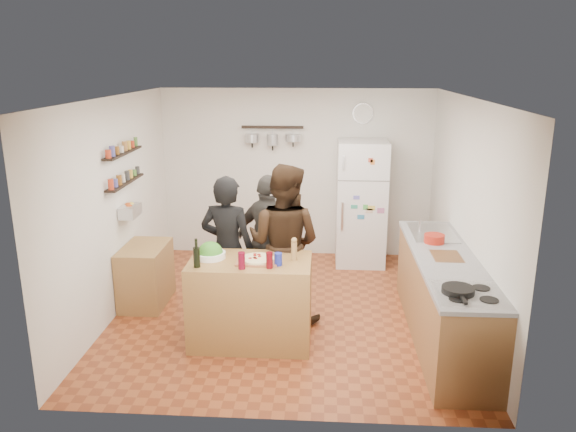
# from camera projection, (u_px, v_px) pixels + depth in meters

# --- Properties ---
(room_shell) EXTENTS (4.20, 4.20, 4.20)m
(room_shell) POSITION_uv_depth(u_px,v_px,m) (290.00, 202.00, 6.74)
(room_shell) COLOR brown
(room_shell) RESTS_ON ground
(prep_island) EXTENTS (1.25, 0.72, 0.91)m
(prep_island) POSITION_uv_depth(u_px,v_px,m) (251.00, 301.00, 5.87)
(prep_island) COLOR olive
(prep_island) RESTS_ON floor
(pizza_board) EXTENTS (0.42, 0.34, 0.02)m
(pizza_board) POSITION_uv_depth(u_px,v_px,m) (258.00, 260.00, 5.72)
(pizza_board) COLOR #935635
(pizza_board) RESTS_ON prep_island
(pizza) EXTENTS (0.34, 0.34, 0.02)m
(pizza) POSITION_uv_depth(u_px,v_px,m) (258.00, 259.00, 5.71)
(pizza) COLOR beige
(pizza) RESTS_ON pizza_board
(salad_bowl) EXTENTS (0.31, 0.31, 0.06)m
(salad_bowl) POSITION_uv_depth(u_px,v_px,m) (210.00, 255.00, 5.81)
(salad_bowl) COLOR white
(salad_bowl) RESTS_ON prep_island
(wine_bottle) EXTENTS (0.07, 0.07, 0.20)m
(wine_bottle) POSITION_uv_depth(u_px,v_px,m) (197.00, 257.00, 5.54)
(wine_bottle) COLOR black
(wine_bottle) RESTS_ON prep_island
(wine_glass_near) EXTENTS (0.07, 0.07, 0.17)m
(wine_glass_near) POSITION_uv_depth(u_px,v_px,m) (242.00, 261.00, 5.50)
(wine_glass_near) COLOR #590719
(wine_glass_near) RESTS_ON prep_island
(wine_glass_far) EXTENTS (0.07, 0.07, 0.16)m
(wine_glass_far) POSITION_uv_depth(u_px,v_px,m) (269.00, 260.00, 5.52)
(wine_glass_far) COLOR #50060E
(wine_glass_far) RESTS_ON prep_island
(pepper_mill) EXTENTS (0.06, 0.06, 0.19)m
(pepper_mill) POSITION_uv_depth(u_px,v_px,m) (294.00, 251.00, 5.74)
(pepper_mill) COLOR olive
(pepper_mill) RESTS_ON prep_island
(salt_canister) EXTENTS (0.08, 0.08, 0.13)m
(salt_canister) POSITION_uv_depth(u_px,v_px,m) (278.00, 259.00, 5.59)
(salt_canister) COLOR navy
(salt_canister) RESTS_ON prep_island
(person_left) EXTENTS (0.67, 0.50, 1.68)m
(person_left) POSITION_uv_depth(u_px,v_px,m) (228.00, 249.00, 6.30)
(person_left) COLOR black
(person_left) RESTS_ON floor
(person_center) EXTENTS (1.06, 0.94, 1.81)m
(person_center) POSITION_uv_depth(u_px,v_px,m) (284.00, 244.00, 6.28)
(person_center) COLOR black
(person_center) RESTS_ON floor
(person_back) EXTENTS (0.99, 0.85, 1.60)m
(person_back) POSITION_uv_depth(u_px,v_px,m) (269.00, 240.00, 6.74)
(person_back) COLOR #322F2C
(person_back) RESTS_ON floor
(counter_run) EXTENTS (0.63, 2.63, 0.90)m
(counter_run) POSITION_uv_depth(u_px,v_px,m) (444.00, 299.00, 5.94)
(counter_run) COLOR #9E7042
(counter_run) RESTS_ON floor
(stove_top) EXTENTS (0.60, 0.62, 0.02)m
(stove_top) POSITION_uv_depth(u_px,v_px,m) (470.00, 295.00, 4.91)
(stove_top) COLOR white
(stove_top) RESTS_ON counter_run
(skillet) EXTENTS (0.29, 0.29, 0.05)m
(skillet) POSITION_uv_depth(u_px,v_px,m) (458.00, 290.00, 4.92)
(skillet) COLOR black
(skillet) RESTS_ON stove_top
(sink) EXTENTS (0.50, 0.80, 0.03)m
(sink) POSITION_uv_depth(u_px,v_px,m) (432.00, 233.00, 6.63)
(sink) COLOR silver
(sink) RESTS_ON counter_run
(cutting_board) EXTENTS (0.30, 0.40, 0.02)m
(cutting_board) POSITION_uv_depth(u_px,v_px,m) (447.00, 257.00, 5.85)
(cutting_board) COLOR brown
(cutting_board) RESTS_ON counter_run
(red_bowl) EXTENTS (0.23, 0.23, 0.09)m
(red_bowl) POSITION_uv_depth(u_px,v_px,m) (434.00, 239.00, 6.26)
(red_bowl) COLOR #AF2114
(red_bowl) RESTS_ON counter_run
(fridge) EXTENTS (0.70, 0.68, 1.80)m
(fridge) POSITION_uv_depth(u_px,v_px,m) (361.00, 203.00, 8.08)
(fridge) COLOR white
(fridge) RESTS_ON floor
(wall_clock) EXTENTS (0.30, 0.03, 0.30)m
(wall_clock) POSITION_uv_depth(u_px,v_px,m) (363.00, 113.00, 8.06)
(wall_clock) COLOR silver
(wall_clock) RESTS_ON back_wall
(spice_shelf_lower) EXTENTS (0.12, 1.00, 0.02)m
(spice_shelf_lower) POSITION_uv_depth(u_px,v_px,m) (125.00, 182.00, 6.61)
(spice_shelf_lower) COLOR black
(spice_shelf_lower) RESTS_ON left_wall
(spice_shelf_upper) EXTENTS (0.12, 1.00, 0.02)m
(spice_shelf_upper) POSITION_uv_depth(u_px,v_px,m) (123.00, 153.00, 6.51)
(spice_shelf_upper) COLOR black
(spice_shelf_upper) RESTS_ON left_wall
(produce_basket) EXTENTS (0.18, 0.35, 0.14)m
(produce_basket) POSITION_uv_depth(u_px,v_px,m) (130.00, 211.00, 6.70)
(produce_basket) COLOR silver
(produce_basket) RESTS_ON left_wall
(side_table) EXTENTS (0.50, 0.80, 0.73)m
(side_table) POSITION_uv_depth(u_px,v_px,m) (146.00, 275.00, 6.83)
(side_table) COLOR #A88246
(side_table) RESTS_ON floor
(pot_rack) EXTENTS (0.90, 0.04, 0.04)m
(pot_rack) POSITION_uv_depth(u_px,v_px,m) (272.00, 127.00, 8.12)
(pot_rack) COLOR black
(pot_rack) RESTS_ON back_wall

